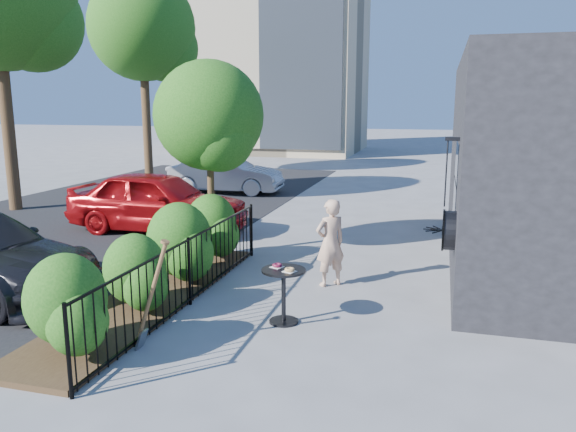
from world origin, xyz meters
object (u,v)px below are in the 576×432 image
(woman, at_px, (330,243))
(shovel, at_px, (150,301))
(cafe_table, at_px, (284,286))
(patio_tree, at_px, (211,122))
(car_silver, at_px, (226,174))
(street_tree_far, at_px, (143,34))
(car_red, at_px, (158,201))

(woman, relative_size, shovel, 1.01)
(shovel, bearing_deg, cafe_table, 43.90)
(patio_tree, distance_m, woman, 3.56)
(car_silver, bearing_deg, street_tree_far, 52.78)
(shovel, height_order, car_red, car_red)
(woman, height_order, car_silver, woman)
(shovel, bearing_deg, car_red, 117.41)
(car_silver, bearing_deg, patio_tree, -162.77)
(cafe_table, height_order, car_red, car_red)
(shovel, relative_size, car_silver, 0.38)
(patio_tree, height_order, cafe_table, patio_tree)
(street_tree_far, relative_size, shovel, 5.43)
(patio_tree, relative_size, car_silver, 0.99)
(woman, bearing_deg, cafe_table, 39.12)
(shovel, distance_m, car_silver, 12.88)
(patio_tree, xyz_separation_m, shovel, (0.98, -4.42, -2.09))
(cafe_table, bearing_deg, car_red, 133.52)
(car_red, distance_m, car_silver, 6.14)
(street_tree_far, bearing_deg, shovel, -60.94)
(car_silver, bearing_deg, shovel, -165.40)
(street_tree_far, distance_m, shovel, 18.62)
(cafe_table, xyz_separation_m, car_silver, (-5.23, 10.95, 0.10))
(patio_tree, distance_m, car_silver, 8.64)
(street_tree_far, relative_size, woman, 5.39)
(shovel, relative_size, car_red, 0.34)
(cafe_table, bearing_deg, shovel, -136.10)
(woman, bearing_deg, shovel, 20.65)
(patio_tree, bearing_deg, car_silver, 109.97)
(street_tree_far, xyz_separation_m, woman, (10.39, -12.42, -5.15))
(patio_tree, distance_m, street_tree_far, 13.95)
(car_red, height_order, car_silver, car_red)
(patio_tree, xyz_separation_m, car_silver, (-2.86, 7.88, -2.11))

